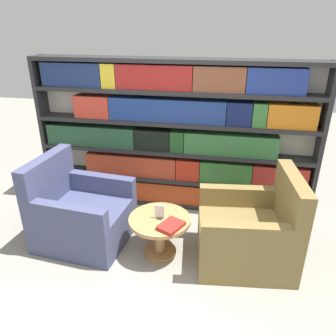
% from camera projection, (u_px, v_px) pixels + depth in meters
% --- Properties ---
extents(ground_plane, '(14.00, 14.00, 0.00)m').
position_uv_depth(ground_plane, '(148.00, 272.00, 3.32)').
color(ground_plane, gray).
extents(bookshelf, '(3.56, 0.30, 1.93)m').
position_uv_depth(bookshelf, '(175.00, 137.00, 4.19)').
color(bookshelf, silver).
rests_on(bookshelf, ground_plane).
extents(armchair_left, '(1.02, 0.93, 0.99)m').
position_uv_depth(armchair_left, '(80.00, 215.00, 3.70)').
color(armchair_left, '#42476B').
rests_on(armchair_left, ground_plane).
extents(armchair_right, '(1.04, 0.95, 0.99)m').
position_uv_depth(armchair_right, '(250.00, 233.00, 3.38)').
color(armchair_right, olive).
rests_on(armchair_right, ground_plane).
extents(coffee_table, '(0.65, 0.65, 0.44)m').
position_uv_depth(coffee_table, '(160.00, 228.00, 3.47)').
color(coffee_table, '#AD7F4C').
rests_on(coffee_table, ground_plane).
extents(table_sign, '(0.10, 0.06, 0.16)m').
position_uv_depth(table_sign, '(160.00, 213.00, 3.39)').
color(table_sign, black).
rests_on(table_sign, coffee_table).
extents(stray_book, '(0.28, 0.31, 0.04)m').
position_uv_depth(stray_book, '(171.00, 226.00, 3.26)').
color(stray_book, maroon).
rests_on(stray_book, coffee_table).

